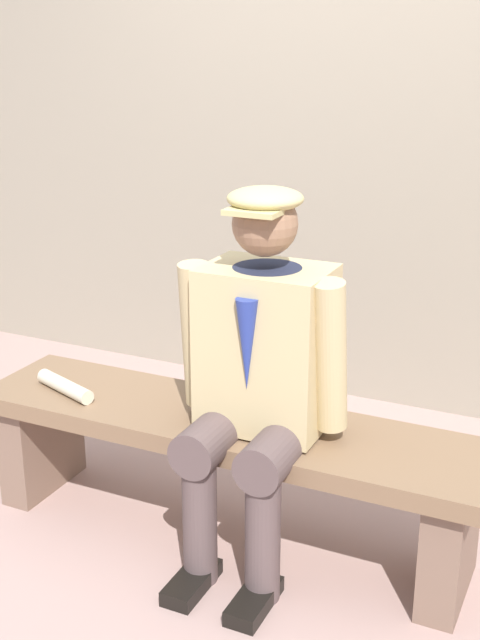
{
  "coord_description": "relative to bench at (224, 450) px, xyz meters",
  "views": [
    {
      "loc": [
        -1.13,
        2.26,
        1.66
      ],
      "look_at": [
        -0.06,
        0.0,
        0.8
      ],
      "focal_mm": 46.63,
      "sensor_mm": 36.0,
      "label": 1
    }
  ],
  "objects": [
    {
      "name": "ground_plane",
      "position": [
        0.0,
        0.0,
        -0.33
      ],
      "size": [
        30.0,
        30.0,
        0.0
      ],
      "primitive_type": "plane",
      "color": "gray"
    },
    {
      "name": "bench",
      "position": [
        0.0,
        0.0,
        0.0
      ],
      "size": [
        1.78,
        0.43,
        0.45
      ],
      "color": "brown",
      "rests_on": "ground"
    },
    {
      "name": "rolled_magazine",
      "position": [
        0.59,
        0.07,
        0.15
      ],
      "size": [
        0.28,
        0.15,
        0.05
      ],
      "primitive_type": "cylinder",
      "rotation": [
        0.0,
        1.57,
        -0.35
      ],
      "color": "beige",
      "rests_on": "bench"
    },
    {
      "name": "seated_man",
      "position": [
        -0.15,
        0.06,
        0.35
      ],
      "size": [
        0.56,
        0.59,
        1.24
      ],
      "color": "tan",
      "rests_on": "ground"
    },
    {
      "name": "stadium_wall",
      "position": [
        0.0,
        -1.46,
        0.72
      ],
      "size": [
        12.0,
        0.24,
        2.09
      ],
      "primitive_type": "cube",
      "color": "gray",
      "rests_on": "ground"
    }
  ]
}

